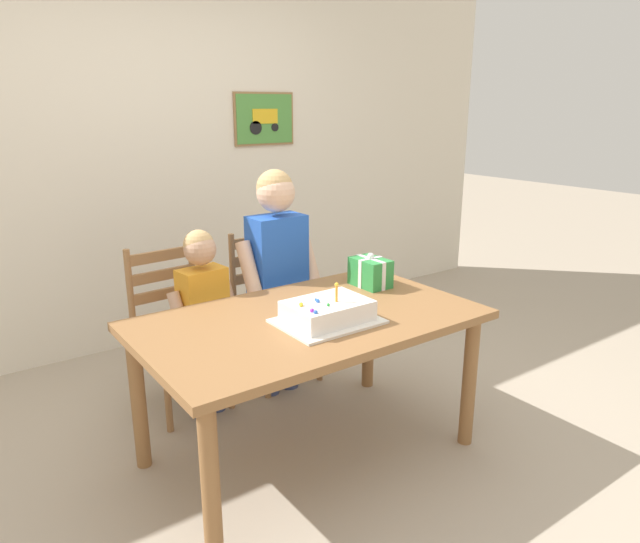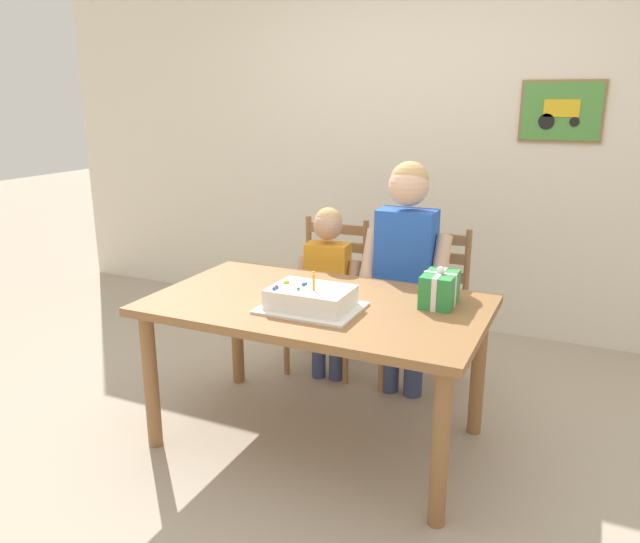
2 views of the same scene
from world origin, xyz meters
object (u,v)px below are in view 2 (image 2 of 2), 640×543
Objects in this scene: dining_table at (318,319)px; child_younger at (328,278)px; chair_right at (427,308)px; gift_box_red_large at (439,289)px; birthday_cake at (311,299)px; child_older at (406,258)px; chair_left at (329,294)px.

dining_table is 1.49× the size of child_younger.
child_younger reaches higher than chair_right.
chair_right is at bearing 108.57° from gift_box_red_large.
dining_table is 7.13× the size of gift_box_red_large.
birthday_cake reaches higher than gift_box_red_large.
birthday_cake is at bearing -105.39° from child_older.
gift_box_red_large is 0.21× the size of child_younger.
child_older is (-0.08, -0.20, 0.34)m from chair_right.
chair_left is 0.88× the size of child_younger.
child_older reaches higher than chair_right.
gift_box_red_large is 0.91m from child_younger.
birthday_cake is at bearing -71.46° from child_younger.
child_younger is at bearing 108.54° from birthday_cake.
chair_right is (0.29, 0.96, -0.31)m from birthday_cake.
birthday_cake is 0.48× the size of chair_right.
child_older is (-0.30, 0.46, 0.01)m from gift_box_red_large.
child_older is at bearing -0.08° from child_younger.
chair_right reaches higher than birthday_cake.
gift_box_red_large is at bearing -71.43° from chair_right.
child_older reaches higher than birthday_cake.
dining_table is 1.70× the size of chair_right.
dining_table is at bearing -160.58° from gift_box_red_large.
chair_right is 0.88× the size of child_younger.
child_younger is (-0.54, -0.20, 0.17)m from chair_right.
dining_table is 0.59m from gift_box_red_large.
birthday_cake is 0.42× the size of child_younger.
child_older is at bearing 70.37° from dining_table.
chair_right is 0.60m from child_younger.
birthday_cake is 0.48× the size of chair_left.
child_older is (0.21, 0.76, 0.03)m from birthday_cake.
gift_box_red_large is at bearing 30.66° from birthday_cake.
child_older is at bearing -111.89° from chair_right.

